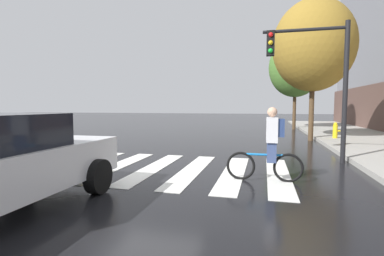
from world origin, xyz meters
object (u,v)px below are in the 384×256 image
street_tree_near (313,46)px  street_tree_mid (295,67)px  traffic_light_near (316,68)px  cyclist (270,145)px  fire_hydrant (335,130)px

street_tree_near → street_tree_mid: size_ratio=1.02×
street_tree_mid → traffic_light_near: bearing=-93.0°
cyclist → traffic_light_near: (1.34, 2.70, 2.02)m
fire_hydrant → street_tree_near: 4.27m
fire_hydrant → street_tree_mid: street_tree_mid is taller
street_tree_near → cyclist: bearing=-104.0°
traffic_light_near → fire_hydrant: size_ratio=5.38×
cyclist → street_tree_mid: street_tree_mid is taller
street_tree_mid → fire_hydrant: bearing=-80.1°
cyclist → fire_hydrant: bearing=69.3°
street_tree_near → traffic_light_near: bearing=-97.7°
cyclist → street_tree_near: size_ratio=0.25×
street_tree_mid → street_tree_near: bearing=-89.1°
fire_hydrant → traffic_light_near: bearing=-108.0°
cyclist → fire_hydrant: cyclist is taller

